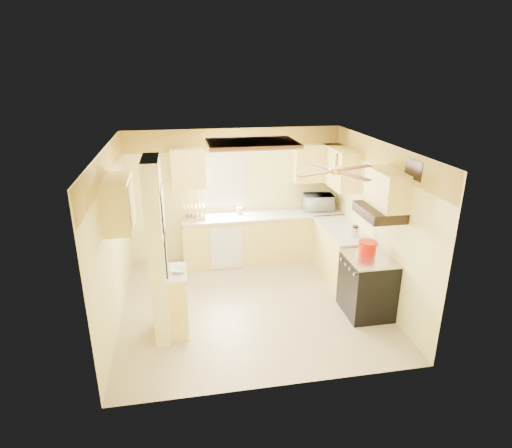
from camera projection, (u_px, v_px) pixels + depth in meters
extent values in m
plane|color=tan|center=(251.00, 303.00, 6.80)|extent=(4.00, 4.00, 0.00)
plane|color=white|center=(251.00, 147.00, 5.94)|extent=(4.00, 4.00, 0.00)
plane|color=#FEF09B|center=(235.00, 195.00, 8.12)|extent=(4.00, 0.00, 4.00)
plane|color=#FEF09B|center=(280.00, 293.00, 4.62)|extent=(4.00, 0.00, 4.00)
plane|color=#FEF09B|center=(112.00, 239.00, 6.04)|extent=(0.00, 3.80, 3.80)
plane|color=#FEF09B|center=(377.00, 222.00, 6.70)|extent=(0.00, 3.80, 3.80)
cube|color=#FFDB4B|center=(234.00, 140.00, 7.74)|extent=(4.00, 0.02, 0.40)
cube|color=#FEF09B|center=(157.00, 252.00, 5.64)|extent=(0.20, 0.70, 2.50)
cube|color=#FFE36C|center=(178.00, 303.00, 5.95)|extent=(0.25, 0.55, 0.90)
cube|color=silver|center=(176.00, 273.00, 5.79)|extent=(0.28, 0.58, 0.04)
cube|color=#FFE36C|center=(263.00, 238.00, 8.21)|extent=(3.00, 0.60, 0.90)
cube|color=#FFE36C|center=(341.00, 255.00, 7.48)|extent=(0.60, 1.40, 0.90)
cube|color=silver|center=(263.00, 215.00, 8.03)|extent=(3.04, 0.64, 0.04)
cube|color=silver|center=(343.00, 230.00, 7.32)|extent=(0.64, 1.44, 0.04)
cube|color=white|center=(226.00, 248.00, 7.80)|extent=(0.58, 0.02, 0.80)
cube|color=white|center=(221.00, 180.00, 7.96)|extent=(0.92, 0.02, 1.02)
cube|color=white|center=(221.00, 180.00, 7.97)|extent=(0.80, 0.02, 0.90)
cube|color=#FFE36C|center=(188.00, 168.00, 7.61)|extent=(0.60, 0.35, 0.70)
cube|color=#FFE36C|center=(317.00, 163.00, 8.01)|extent=(0.90, 0.35, 0.70)
cube|color=#FFE36C|center=(340.00, 168.00, 7.62)|extent=(0.35, 1.00, 0.70)
cube|color=#FFE36C|center=(118.00, 204.00, 5.63)|extent=(0.35, 0.75, 0.70)
cube|color=#FFE36C|center=(387.00, 189.00, 5.92)|extent=(0.35, 0.76, 0.52)
cube|color=black|center=(367.00, 286.00, 6.42)|extent=(0.65, 0.76, 0.90)
cube|color=silver|center=(370.00, 258.00, 6.26)|extent=(0.66, 0.77, 0.02)
cylinder|color=silver|center=(355.00, 274.00, 6.01)|extent=(0.03, 0.05, 0.05)
cylinder|color=silver|center=(350.00, 269.00, 6.17)|extent=(0.03, 0.05, 0.05)
cylinder|color=silver|center=(346.00, 264.00, 6.31)|extent=(0.03, 0.05, 0.05)
cylinder|color=silver|center=(342.00, 259.00, 6.47)|extent=(0.03, 0.05, 0.05)
cube|color=black|center=(379.00, 212.00, 6.02)|extent=(0.50, 0.76, 0.14)
cube|color=black|center=(162.00, 208.00, 5.45)|extent=(0.02, 0.42, 0.57)
cube|color=white|center=(163.00, 208.00, 5.45)|extent=(0.01, 0.37, 0.52)
cube|color=black|center=(166.00, 255.00, 5.67)|extent=(0.02, 0.42, 0.57)
cube|color=yellow|center=(167.00, 255.00, 5.67)|extent=(0.01, 0.37, 0.52)
cube|color=brown|center=(252.00, 143.00, 6.43)|extent=(1.35, 0.95, 0.06)
cube|color=white|center=(252.00, 145.00, 6.44)|extent=(1.15, 0.75, 0.02)
cylinder|color=gold|center=(337.00, 160.00, 5.48)|extent=(0.04, 0.04, 0.16)
cylinder|color=gold|center=(336.00, 171.00, 5.53)|extent=(0.18, 0.18, 0.08)
cube|color=brown|center=(355.00, 168.00, 5.68)|extent=(0.55, 0.28, 0.01)
cube|color=brown|center=(320.00, 166.00, 5.79)|extent=(0.28, 0.55, 0.01)
cube|color=brown|center=(316.00, 173.00, 5.38)|extent=(0.55, 0.28, 0.01)
cube|color=brown|center=(353.00, 176.00, 5.27)|extent=(0.28, 0.55, 0.01)
cube|color=black|center=(414.00, 169.00, 5.50)|extent=(0.02, 0.40, 0.25)
imported|color=white|center=(318.00, 202.00, 8.20)|extent=(0.59, 0.43, 0.31)
imported|color=white|center=(179.00, 270.00, 5.76)|extent=(0.24, 0.24, 0.05)
cylinder|color=red|center=(367.00, 248.00, 6.39)|extent=(0.26, 0.26, 0.17)
cylinder|color=red|center=(368.00, 242.00, 6.35)|extent=(0.28, 0.28, 0.02)
cylinder|color=silver|center=(355.00, 232.00, 6.91)|extent=(0.13, 0.13, 0.17)
cylinder|color=black|center=(356.00, 226.00, 6.88)|extent=(0.09, 0.09, 0.03)
cube|color=#D7B77C|center=(194.00, 217.00, 7.79)|extent=(0.41, 0.31, 0.04)
cube|color=#D7B77C|center=(185.00, 213.00, 7.73)|extent=(0.02, 0.28, 0.23)
cube|color=#D7B77C|center=(188.00, 213.00, 7.74)|extent=(0.02, 0.28, 0.23)
cube|color=#D7B77C|center=(192.00, 212.00, 7.75)|extent=(0.02, 0.28, 0.23)
cube|color=#D7B77C|center=(196.00, 212.00, 7.76)|extent=(0.02, 0.28, 0.23)
cube|color=#D7B77C|center=(200.00, 212.00, 7.77)|extent=(0.02, 0.28, 0.23)
cube|color=#D7B77C|center=(204.00, 212.00, 7.79)|extent=(0.02, 0.28, 0.23)
cylinder|color=white|center=(188.00, 213.00, 7.74)|extent=(0.02, 0.23, 0.23)
cylinder|color=white|center=(196.00, 212.00, 7.76)|extent=(0.02, 0.23, 0.23)
cylinder|color=white|center=(239.00, 211.00, 8.00)|extent=(0.10, 0.10, 0.13)
cylinder|color=#D7B77C|center=(240.00, 209.00, 7.99)|extent=(0.01, 0.01, 0.21)
cylinder|color=#D7B77C|center=(239.00, 208.00, 8.01)|extent=(0.01, 0.01, 0.21)
cylinder|color=#D7B77C|center=(238.00, 209.00, 7.98)|extent=(0.01, 0.01, 0.21)
cylinder|color=#D7B77C|center=(240.00, 209.00, 7.97)|extent=(0.01, 0.01, 0.21)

